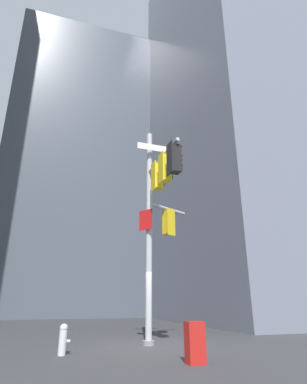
# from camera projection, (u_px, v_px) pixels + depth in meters

# --- Properties ---
(ground) EXTENTS (120.00, 120.00, 0.00)m
(ground) POSITION_uv_depth(u_px,v_px,m) (148.00, 346.00, 10.80)
(ground) COLOR #38383A
(building_tower_right) EXTENTS (17.39, 17.39, 41.05)m
(building_tower_right) POSITION_uv_depth(u_px,v_px,m) (255.00, 101.00, 31.15)
(building_tower_right) COLOR slate
(building_tower_right) RESTS_ON ground
(building_mid_block) EXTENTS (16.91, 16.91, 33.35)m
(building_mid_block) POSITION_uv_depth(u_px,v_px,m) (82.00, 177.00, 39.97)
(building_mid_block) COLOR #4C5460
(building_mid_block) RESTS_ON ground
(signal_pole_assembly) EXTENTS (2.63, 4.10, 8.40)m
(signal_pole_assembly) POSITION_uv_depth(u_px,v_px,m) (158.00, 205.00, 11.90)
(signal_pole_assembly) COLOR #B2B2B5
(signal_pole_assembly) RESTS_ON ground
(fire_hydrant) EXTENTS (0.33, 0.23, 0.84)m
(fire_hydrant) POSITION_uv_depth(u_px,v_px,m) (63.00, 339.00, 8.94)
(fire_hydrant) COLOR silver
(fire_hydrant) RESTS_ON ground
(newspaper_box) EXTENTS (0.45, 0.36, 0.98)m
(newspaper_box) POSITION_uv_depth(u_px,v_px,m) (195.00, 342.00, 7.75)
(newspaper_box) COLOR red
(newspaper_box) RESTS_ON ground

